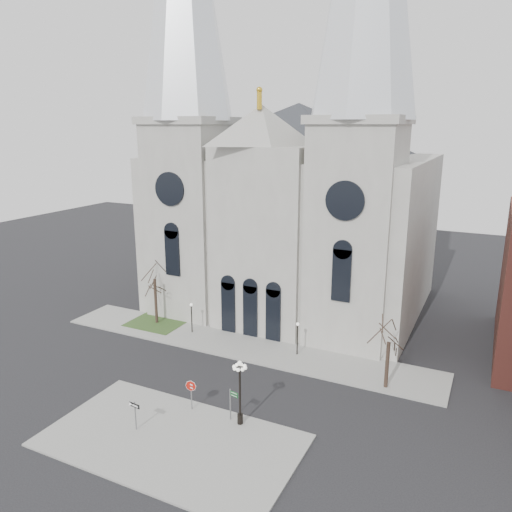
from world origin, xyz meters
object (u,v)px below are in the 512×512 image
at_px(stop_sign, 191,389).
at_px(one_way_sign, 135,411).
at_px(street_name_sign, 231,402).
at_px(globe_lamp, 240,385).

xyz_separation_m(stop_sign, one_way_sign, (-2.16, -4.03, -0.25)).
height_order(stop_sign, street_name_sign, street_name_sign).
xyz_separation_m(globe_lamp, street_name_sign, (-0.82, 0.15, -1.72)).
distance_m(stop_sign, globe_lamp, 4.51).
height_order(globe_lamp, street_name_sign, globe_lamp).
distance_m(globe_lamp, one_way_sign, 7.75).
height_order(globe_lamp, one_way_sign, globe_lamp).
relative_size(one_way_sign, street_name_sign, 0.88).
height_order(stop_sign, one_way_sign, stop_sign).
xyz_separation_m(stop_sign, street_name_sign, (3.46, 0.08, -0.28)).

